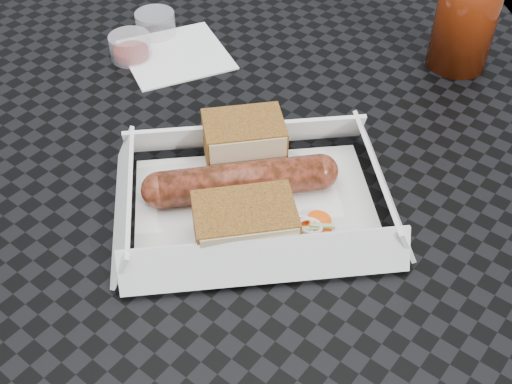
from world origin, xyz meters
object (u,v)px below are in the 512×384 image
(patio_table, at_px, (253,180))
(bratwurst, at_px, (241,181))
(food_tray, at_px, (255,206))
(drink_glass, at_px, (469,4))

(patio_table, height_order, bratwurst, bratwurst)
(patio_table, height_order, food_tray, food_tray)
(bratwurst, height_order, drink_glass, drink_glass)
(food_tray, xyz_separation_m, drink_glass, (0.27, 0.22, 0.08))
(bratwurst, bearing_deg, drink_glass, 35.76)
(food_tray, xyz_separation_m, bratwurst, (-0.01, 0.02, 0.02))
(bratwurst, bearing_deg, patio_table, 78.15)
(drink_glass, bearing_deg, patio_table, -159.40)
(food_tray, height_order, bratwurst, bratwurst)
(patio_table, height_order, drink_glass, drink_glass)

